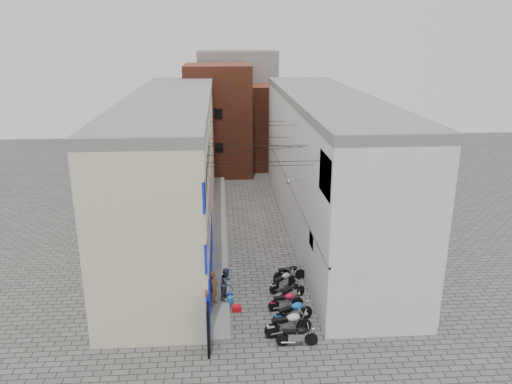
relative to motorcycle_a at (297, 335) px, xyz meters
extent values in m
plane|color=#54524F|center=(-1.21, 0.31, -0.52)|extent=(90.00, 90.00, 0.00)
cube|color=slate|center=(-3.26, 13.31, -0.39)|extent=(0.90, 26.00, 0.25)
cube|color=beige|center=(-6.21, 13.31, 3.73)|extent=(5.00, 26.00, 8.50)
cube|color=#E17E7E|center=(-3.75, 13.31, 3.48)|extent=(0.10, 26.00, 0.80)
cube|color=#0E23D3|center=(-3.74, 5.21, 0.78)|extent=(0.12, 10.20, 2.40)
cube|color=#0E23D3|center=(-3.76, 5.21, 4.78)|extent=(0.10, 10.20, 4.00)
cube|color=slate|center=(-6.21, 13.31, 8.23)|extent=(5.10, 26.00, 0.50)
cube|color=black|center=(-3.73, -0.09, 0.58)|extent=(0.10, 1.20, 2.20)
cube|color=white|center=(3.79, 13.31, 3.73)|extent=(5.00, 26.00, 8.50)
cube|color=#0E23D3|center=(1.34, 1.81, 6.48)|extent=(0.10, 2.40, 1.80)
cube|color=white|center=(1.35, 4.31, 2.48)|extent=(0.08, 1.00, 0.70)
cylinder|color=#B2B2B7|center=(0.94, 7.31, 4.68)|extent=(0.80, 0.06, 0.06)
sphere|color=#B2B2B7|center=(0.54, 7.31, 4.58)|extent=(0.28, 0.28, 0.28)
cube|color=slate|center=(3.79, 13.31, 8.23)|extent=(5.10, 26.00, 0.50)
cube|color=slate|center=(1.33, 13.31, 2.88)|extent=(0.10, 26.00, 0.12)
cube|color=brown|center=(-3.21, 28.31, 4.48)|extent=(6.00, 6.00, 10.00)
cube|color=brown|center=(1.79, 30.31, 3.48)|extent=(5.00, 6.00, 8.00)
cube|color=slate|center=(-1.21, 34.31, 4.98)|extent=(8.00, 5.00, 11.00)
cube|color=black|center=(-1.21, 25.51, 0.68)|extent=(2.00, 0.30, 2.40)
cylinder|color=black|center=(-1.21, 2.31, 6.98)|extent=(5.20, 0.02, 0.02)
cylinder|color=black|center=(-1.21, 4.31, 6.28)|extent=(5.20, 0.02, 0.02)
cylinder|color=black|center=(-1.21, 6.81, 6.68)|extent=(5.20, 0.02, 0.02)
cylinder|color=black|center=(-1.21, 9.31, 7.28)|extent=(5.20, 0.02, 0.02)
cylinder|color=black|center=(-1.21, 12.31, 5.98)|extent=(5.20, 0.02, 0.02)
cylinder|color=black|center=(-1.21, 15.31, 6.48)|extent=(5.20, 0.02, 0.02)
cylinder|color=black|center=(-1.21, 5.31, 6.78)|extent=(5.65, 2.07, 0.02)
cylinder|color=black|center=(-1.21, 8.31, 6.38)|extent=(5.80, 1.58, 0.02)
imported|color=brown|center=(-3.54, 3.22, 0.60)|extent=(0.56, 0.72, 1.74)
imported|color=#353C4F|center=(-2.91, 3.73, 0.55)|extent=(0.87, 0.97, 1.63)
cylinder|color=#246EB7|center=(-2.76, 3.41, -0.27)|extent=(0.36, 0.36, 0.50)
cylinder|color=#2235AB|center=(-2.76, 3.81, -0.27)|extent=(0.34, 0.34, 0.50)
cube|color=red|center=(-2.47, 2.95, -0.38)|extent=(0.47, 0.37, 0.27)
camera|label=1|loc=(-3.05, -18.08, 12.19)|focal=35.00mm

